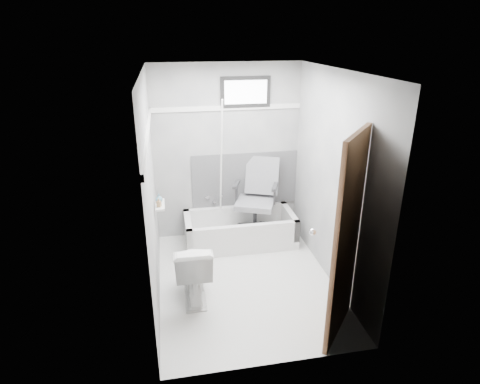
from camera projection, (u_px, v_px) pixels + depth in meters
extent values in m
plane|color=white|center=(245.00, 281.00, 4.75)|extent=(2.60, 2.60, 0.00)
plane|color=silver|center=(247.00, 71.00, 3.86)|extent=(2.60, 2.60, 0.00)
cube|color=slate|center=(227.00, 153.00, 5.49)|extent=(2.00, 0.02, 2.40)
cube|color=slate|center=(279.00, 245.00, 3.12)|extent=(2.00, 0.02, 2.40)
cube|color=slate|center=(151.00, 193.00, 4.14)|extent=(0.02, 2.60, 2.40)
cube|color=slate|center=(334.00, 181.00, 4.48)|extent=(0.02, 2.60, 2.40)
imported|color=white|center=(193.00, 269.00, 4.35)|extent=(0.41, 0.72, 0.70)
cube|color=#4C4C4F|center=(245.00, 180.00, 5.68)|extent=(1.50, 0.02, 0.78)
cube|color=white|center=(227.00, 108.00, 5.25)|extent=(2.00, 0.02, 0.06)
cube|color=white|center=(147.00, 134.00, 3.91)|extent=(0.02, 2.60, 0.06)
cylinder|color=white|center=(221.00, 170.00, 5.31)|extent=(0.02, 0.45, 1.91)
cube|color=silver|center=(160.00, 205.00, 4.60)|extent=(0.10, 0.32, 0.02)
imported|color=#A07A50|center=(159.00, 202.00, 4.50)|extent=(0.06, 0.06, 0.10)
imported|color=teal|center=(159.00, 198.00, 4.63)|extent=(0.10, 0.10, 0.11)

